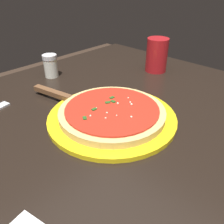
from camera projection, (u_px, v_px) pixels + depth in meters
restaurant_table at (114, 155)px, 0.68m from camera, size 0.85×0.93×0.78m
serving_plate at (112, 117)px, 0.56m from camera, size 0.30×0.30×0.01m
pizza at (112, 112)px, 0.56m from camera, size 0.25×0.25×0.02m
pizza_server at (64, 97)px, 0.63m from camera, size 0.22×0.09×0.01m
cup_tall_drink at (157, 55)px, 0.81m from camera, size 0.07×0.07×0.11m
parmesan_shaker at (51, 66)px, 0.77m from camera, size 0.05×0.05×0.07m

